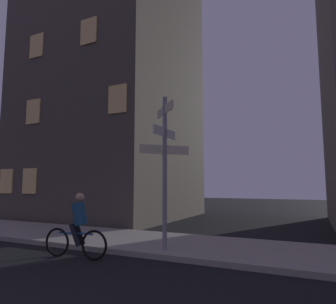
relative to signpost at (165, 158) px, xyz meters
name	(u,v)px	position (x,y,z in m)	size (l,w,h in m)	color
sidewalk_kerb	(186,246)	(0.18, 1.03, -2.46)	(40.00, 3.13, 0.14)	gray
signpost	(165,158)	(0.00, 0.00, 0.00)	(1.01, 1.33, 4.07)	gray
cyclist	(77,228)	(-1.81, -1.27, -1.79)	(1.82, 0.36, 1.61)	black
building_left_block	(115,78)	(-6.85, 7.06, 5.68)	(8.25, 8.59, 16.42)	#4C443D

